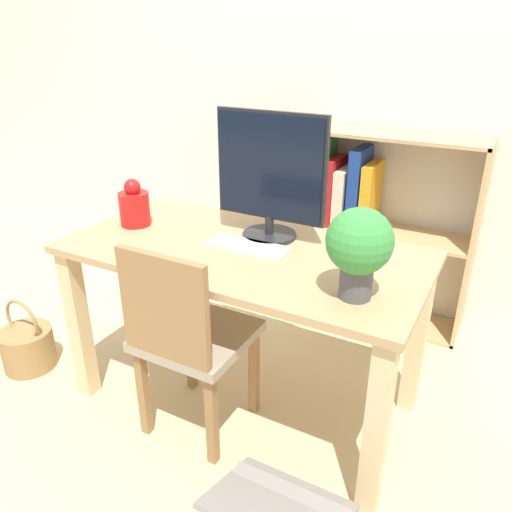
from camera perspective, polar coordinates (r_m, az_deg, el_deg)
The scene contains 10 objects.
ground_plane at distance 2.34m, azimuth -1.21°, elevation -15.82°, with size 10.00×10.00×0.00m, color #CCB284.
wall_back at distance 2.84m, azimuth 10.74°, elevation 19.86°, with size 8.00×0.05×2.60m.
desk at distance 2.00m, azimuth -1.37°, elevation -2.54°, with size 1.41×0.71×0.73m.
monitor at distance 1.97m, azimuth 1.64°, elevation 9.44°, with size 0.47×0.22×0.50m.
keyboard at distance 1.94m, azimuth -0.93°, elevation 1.08°, with size 0.33×0.12×0.02m.
vase at distance 2.22m, azimuth -13.68°, elevation 5.58°, with size 0.13×0.13×0.21m.
potted_plant at distance 1.55m, azimuth 11.71°, elevation 1.13°, with size 0.21×0.21×0.30m.
chair at distance 1.92m, azimuth -7.81°, elevation -8.97°, with size 0.40×0.40×0.84m.
bookshelf at distance 2.81m, azimuth 11.85°, elevation 2.16°, with size 0.86×0.28×1.04m.
basket at distance 2.70m, azimuth -24.63°, elevation -9.40°, with size 0.25×0.25×0.37m.
Camera 1 is at (0.89, -1.54, 1.52)m, focal length 35.00 mm.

